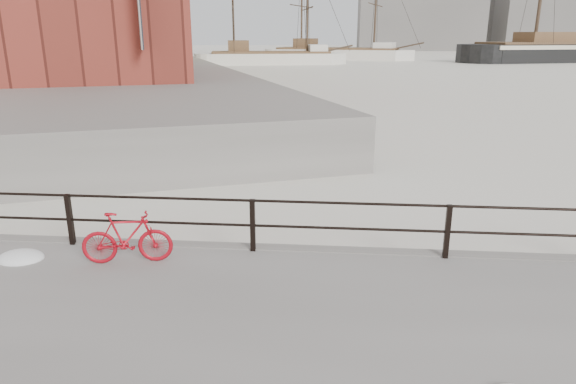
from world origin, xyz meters
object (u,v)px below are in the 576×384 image
(schooner_left, at_px, (271,64))
(workboat_far, at_px, (46,73))
(bicycle, at_px, (127,238))
(workboat_near, at_px, (43,89))
(schooner_mid, at_px, (336,60))

(schooner_left, distance_m, workboat_far, 30.16)
(bicycle, xyz_separation_m, schooner_left, (-5.75, 67.83, -0.82))
(workboat_near, bearing_deg, schooner_mid, 32.64)
(workboat_near, distance_m, workboat_far, 19.26)
(bicycle, distance_m, workboat_near, 37.55)
(bicycle, bearing_deg, schooner_mid, 76.30)
(workboat_near, bearing_deg, schooner_left, 35.62)
(bicycle, relative_size, workboat_far, 0.13)
(workboat_far, bearing_deg, workboat_near, -90.75)
(schooner_mid, bearing_deg, workboat_near, -99.59)
(schooner_left, bearing_deg, schooner_mid, 48.80)
(bicycle, relative_size, schooner_left, 0.07)
(workboat_far, bearing_deg, schooner_left, 9.66)
(workboat_near, xyz_separation_m, workboat_far, (-9.29, 16.87, 0.00))
(bicycle, height_order, workboat_near, workboat_near)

